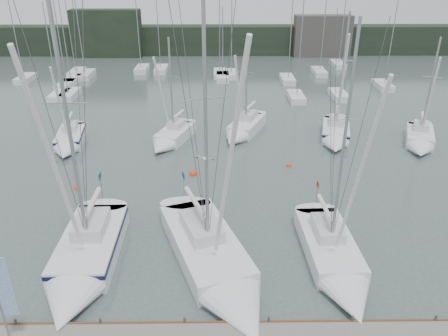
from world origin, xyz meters
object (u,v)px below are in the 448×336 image
object	(u,v)px
sailboat_mid_a	(69,142)
buoy_c	(77,188)
buoy_a	(193,174)
buoy_b	(289,166)
sailboat_mid_e	(420,142)
sailboat_near_left	(83,265)
sailboat_near_right	(337,267)
sailboat_mid_b	(170,139)
sailboat_near_center	(220,273)
sailboat_mid_c	(242,131)
sailboat_mid_d	(336,136)
dock_banner	(2,293)

from	to	relation	value
sailboat_mid_a	buoy_c	xyz separation A→B (m)	(3.05, -8.07, -0.54)
buoy_a	buoy_b	world-z (taller)	buoy_a
sailboat_mid_e	buoy_c	xyz separation A→B (m)	(-29.77, -7.78, -0.54)
sailboat_near_left	sailboat_near_right	size ratio (longest dim) A/B	1.10
sailboat_mid_b	buoy_b	distance (m)	11.75
sailboat_near_center	sailboat_mid_e	bearing A→B (deg)	25.18
buoy_c	sailboat_near_right	bearing A→B (deg)	-30.55
sailboat_mid_c	sailboat_mid_d	distance (m)	9.08
sailboat_mid_e	buoy_c	distance (m)	30.78
sailboat_near_center	dock_banner	bearing A→B (deg)	-174.90
sailboat_mid_a	sailboat_mid_d	size ratio (longest dim) A/B	0.77
buoy_a	sailboat_mid_c	bearing A→B (deg)	62.57
sailboat_mid_a	sailboat_mid_b	xyz separation A→B (m)	(9.34, 0.62, -0.01)
buoy_a	sailboat_mid_b	bearing A→B (deg)	111.73
sailboat_near_right	buoy_b	world-z (taller)	sailboat_near_right
dock_banner	sailboat_near_center	bearing A→B (deg)	15.33
sailboat_mid_c	sailboat_mid_d	size ratio (longest dim) A/B	0.80
sailboat_mid_c	buoy_c	xyz separation A→B (m)	(-13.27, -10.82, -0.55)
sailboat_near_right	dock_banner	size ratio (longest dim) A/B	3.13
sailboat_mid_b	sailboat_mid_e	distance (m)	23.50
sailboat_near_center	buoy_c	distance (m)	15.51
sailboat_mid_c	sailboat_mid_b	bearing A→B (deg)	-140.39
sailboat_near_center	sailboat_near_right	size ratio (longest dim) A/B	1.14
buoy_a	buoy_c	xyz separation A→B (m)	(-8.85, -2.28, 0.00)
dock_banner	sailboat_mid_e	bearing A→B (deg)	29.83
sailboat_mid_d	sailboat_mid_e	distance (m)	7.70
buoy_a	buoy_b	distance (m)	8.24
sailboat_near_center	buoy_b	world-z (taller)	sailboat_near_center
sailboat_near_left	sailboat_mid_c	xyz separation A→B (m)	(9.88, 21.08, -0.11)
buoy_b	dock_banner	xyz separation A→B (m)	(-15.25, -18.98, 3.16)
sailboat_mid_d	buoy_b	bearing A→B (deg)	-120.33
sailboat_mid_c	buoy_b	bearing A→B (deg)	-39.79
dock_banner	sailboat_mid_d	bearing A→B (deg)	40.53
sailboat_mid_a	buoy_c	size ratio (longest dim) A/B	19.45
sailboat_near_right	sailboat_mid_d	distance (m)	20.16
sailboat_mid_b	buoy_c	distance (m)	10.74
buoy_b	buoy_c	distance (m)	17.37
sailboat_mid_d	buoy_a	xyz separation A→B (m)	(-13.37, -6.97, -0.59)
sailboat_near_center	sailboat_near_right	distance (m)	6.57
sailboat_mid_b	buoy_c	world-z (taller)	sailboat_mid_b
sailboat_mid_b	sailboat_mid_d	xyz separation A→B (m)	(15.92, 0.57, 0.06)
sailboat_mid_d	sailboat_mid_e	size ratio (longest dim) A/B	1.19
dock_banner	sailboat_mid_a	bearing A→B (deg)	92.06
sailboat_mid_c	dock_banner	distance (m)	28.60
buoy_c	sailboat_mid_a	bearing A→B (deg)	110.70
sailboat_mid_e	buoy_c	world-z (taller)	sailboat_mid_e
sailboat_near_right	sailboat_mid_c	size ratio (longest dim) A/B	1.44
buoy_a	dock_banner	xyz separation A→B (m)	(-7.14, -17.49, 3.16)
sailboat_near_left	sailboat_near_right	bearing A→B (deg)	-1.46
sailboat_near_center	dock_banner	xyz separation A→B (m)	(-9.31, -4.30, 2.56)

